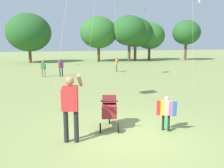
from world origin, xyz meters
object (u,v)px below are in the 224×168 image
child_with_butterfly_kite (166,110)px  stroller (109,108)px  person_adult_flyer (70,103)px  person_couple_left (43,68)px  person_kid_running (117,63)px  person_sitting_far (61,66)px

child_with_butterfly_kite → stroller: (-1.54, 0.69, -0.02)m
stroller → child_with_butterfly_kite: bearing=-24.0°
person_adult_flyer → person_couple_left: size_ratio=1.54×
child_with_butterfly_kite → person_kid_running: bearing=79.5°
stroller → person_kid_running: 13.53m
child_with_butterfly_kite → person_sitting_far: bearing=100.7°
person_adult_flyer → stroller: 1.50m
person_sitting_far → child_with_butterfly_kite: bearing=-79.3°
person_adult_flyer → stroller: (1.22, 0.75, -0.44)m
child_with_butterfly_kite → person_sitting_far: 12.31m
person_adult_flyer → person_kid_running: (5.28, 13.66, -0.30)m
child_with_butterfly_kite → person_sitting_far: size_ratio=0.77×
person_sitting_far → person_kid_running: (4.80, 1.50, -0.03)m
person_couple_left → person_sitting_far: bearing=-3.6°
child_with_butterfly_kite → person_kid_running: (2.51, 13.60, 0.13)m
person_couple_left → person_kid_running: bearing=13.2°
person_adult_flyer → person_couple_left: person_adult_flyer is taller
person_sitting_far → person_couple_left: 1.29m
child_with_butterfly_kite → person_couple_left: bearing=106.3°
child_with_butterfly_kite → person_kid_running: 13.83m
person_sitting_far → person_kid_running: bearing=17.4°
person_couple_left → person_adult_flyer: bearing=-86.3°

